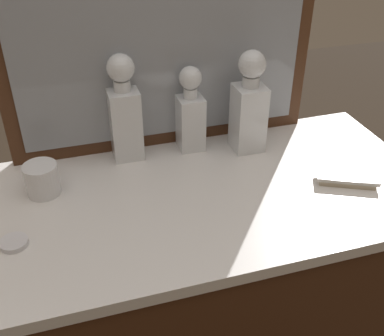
# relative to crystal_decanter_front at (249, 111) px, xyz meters

# --- Properties ---
(dresser) EXTENTS (1.28, 0.60, 0.82)m
(dresser) POSITION_rel_crystal_decanter_front_xyz_m (-0.22, -0.18, -0.53)
(dresser) COLOR #472816
(dresser) RESTS_ON ground_plane
(dresser_mirror) EXTENTS (0.88, 0.03, 0.74)m
(dresser_mirror) POSITION_rel_crystal_decanter_front_xyz_m (-0.22, 0.10, 0.25)
(dresser_mirror) COLOR #472816
(dresser_mirror) RESTS_ON dresser
(crystal_decanter_front) EXTENTS (0.09, 0.09, 0.30)m
(crystal_decanter_front) POSITION_rel_crystal_decanter_front_xyz_m (0.00, 0.00, 0.00)
(crystal_decanter_front) COLOR white
(crystal_decanter_front) RESTS_ON dresser
(crystal_decanter_left) EXTENTS (0.08, 0.08, 0.30)m
(crystal_decanter_left) POSITION_rel_crystal_decanter_front_xyz_m (-0.35, 0.06, 0.00)
(crystal_decanter_left) COLOR white
(crystal_decanter_left) RESTS_ON dresser
(crystal_decanter_center) EXTENTS (0.07, 0.07, 0.25)m
(crystal_decanter_center) POSITION_rel_crystal_decanter_front_xyz_m (-0.16, 0.05, -0.02)
(crystal_decanter_center) COLOR white
(crystal_decanter_center) RESTS_ON dresser
(crystal_tumbler_rear) EXTENTS (0.09, 0.09, 0.08)m
(crystal_tumbler_rear) POSITION_rel_crystal_decanter_front_xyz_m (-0.59, -0.06, -0.08)
(crystal_tumbler_rear) COLOR white
(crystal_tumbler_rear) RESTS_ON dresser
(silver_brush_far_left) EXTENTS (0.17, 0.12, 0.02)m
(silver_brush_far_left) POSITION_rel_crystal_decanter_front_xyz_m (0.19, -0.25, -0.11)
(silver_brush_far_left) COLOR #B7A88C
(silver_brush_far_left) RESTS_ON dresser
(porcelain_dish) EXTENTS (0.06, 0.06, 0.01)m
(porcelain_dish) POSITION_rel_crystal_decanter_front_xyz_m (-0.66, -0.25, -0.11)
(porcelain_dish) COLOR silver
(porcelain_dish) RESTS_ON dresser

